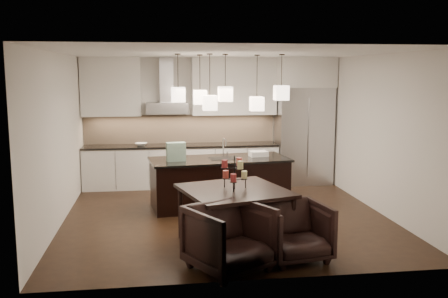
{
  "coord_description": "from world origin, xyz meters",
  "views": [
    {
      "loc": [
        -1.19,
        -8.35,
        2.48
      ],
      "look_at": [
        0.0,
        0.2,
        1.15
      ],
      "focal_mm": 40.0,
      "sensor_mm": 36.0,
      "label": 1
    }
  ],
  "objects": [
    {
      "name": "tote_bag",
      "position": [
        -0.83,
        0.49,
        1.07
      ],
      "size": [
        0.35,
        0.22,
        0.33
      ],
      "primitive_type": "cube",
      "rotation": [
        0.0,
        0.0,
        0.12
      ],
      "color": "#1D5D3E",
      "rests_on": "island_top"
    },
    {
      "name": "faucet",
      "position": [
        0.06,
        0.76,
        1.09
      ],
      "size": [
        0.13,
        0.25,
        0.37
      ],
      "primitive_type": null,
      "rotation": [
        0.0,
        0.0,
        0.12
      ],
      "color": "silver",
      "rests_on": "island_top"
    },
    {
      "name": "island_top",
      "position": [
        -0.02,
        0.65,
        0.89
      ],
      "size": [
        2.65,
        1.36,
        0.04
      ],
      "primitive_type": "cube",
      "rotation": [
        0.0,
        0.0,
        0.12
      ],
      "color": "black",
      "rests_on": "island_body"
    },
    {
      "name": "dining_table",
      "position": [
        -0.09,
        -1.49,
        0.41
      ],
      "size": [
        1.7,
        1.7,
        0.83
      ],
      "primitive_type": null,
      "rotation": [
        0.0,
        0.0,
        0.27
      ],
      "color": "black",
      "rests_on": "floor"
    },
    {
      "name": "candle_c",
      "position": [
        -0.12,
        -1.64,
        1.03
      ],
      "size": [
        0.1,
        0.1,
        0.11
      ],
      "primitive_type": "cylinder",
      "rotation": [
        0.0,
        0.0,
        0.27
      ],
      "color": "maroon",
      "rests_on": "candelabra"
    },
    {
      "name": "hood_chimney",
      "position": [
        -0.93,
        2.59,
        2.32
      ],
      "size": [
        0.3,
        0.28,
        0.96
      ],
      "primitive_type": "cube",
      "color": "#B7B7BA",
      "rests_on": "hood_canopy"
    },
    {
      "name": "candle_a",
      "position": [
        0.06,
        -1.45,
        1.03
      ],
      "size": [
        0.1,
        0.1,
        0.11
      ],
      "primitive_type": "cylinder",
      "rotation": [
        0.0,
        0.0,
        0.27
      ],
      "color": "#E5E18F",
      "rests_on": "candelabra"
    },
    {
      "name": "countertop",
      "position": [
        -0.62,
        2.43,
        0.9
      ],
      "size": [
        4.21,
        0.66,
        0.04
      ],
      "primitive_type": "cube",
      "color": "black",
      "rests_on": "lower_cabinets"
    },
    {
      "name": "hood_canopy",
      "position": [
        -0.93,
        2.48,
        1.72
      ],
      "size": [
        0.9,
        0.52,
        0.24
      ],
      "primitive_type": "cube",
      "color": "#B7B7BA",
      "rests_on": "wall_back"
    },
    {
      "name": "wall_right",
      "position": [
        2.76,
        0.0,
        1.4
      ],
      "size": [
        0.02,
        5.5,
        2.8
      ],
      "primitive_type": "cube",
      "color": "silver",
      "rests_on": "ground"
    },
    {
      "name": "lower_cabinets",
      "position": [
        -0.62,
        2.43,
        0.44
      ],
      "size": [
        4.21,
        0.62,
        0.88
      ],
      "primitive_type": "cube",
      "color": "silver",
      "rests_on": "floor"
    },
    {
      "name": "backsplash",
      "position": [
        -0.62,
        2.73,
        1.24
      ],
      "size": [
        4.21,
        0.02,
        0.63
      ],
      "primitive_type": "cube",
      "color": "tan",
      "rests_on": "countertop"
    },
    {
      "name": "pendant_e",
      "position": [
        1.07,
        0.41,
        2.11
      ],
      "size": [
        0.24,
        0.24,
        0.26
      ],
      "primitive_type": "cube",
      "color": "beige",
      "rests_on": "ceiling"
    },
    {
      "name": "candle_d",
      "position": [
        0.01,
        -1.36,
        1.2
      ],
      "size": [
        0.1,
        0.1,
        0.11
      ],
      "primitive_type": "cylinder",
      "rotation": [
        0.0,
        0.0,
        0.27
      ],
      "color": "#C94B3E",
      "rests_on": "candelabra"
    },
    {
      "name": "ceiling",
      "position": [
        0.0,
        0.0,
        2.81
      ],
      "size": [
        5.5,
        5.5,
        0.02
      ],
      "primitive_type": "cube",
      "color": "white",
      "rests_on": "wall_back"
    },
    {
      "name": "floor",
      "position": [
        0.0,
        0.0,
        -0.01
      ],
      "size": [
        5.5,
        5.5,
        0.02
      ],
      "primitive_type": "cube",
      "color": "black",
      "rests_on": "ground"
    },
    {
      "name": "candle_e",
      "position": [
        -0.23,
        -1.51,
        1.2
      ],
      "size": [
        0.1,
        0.1,
        0.11
      ],
      "primitive_type": "cylinder",
      "rotation": [
        0.0,
        0.0,
        0.27
      ],
      "color": "maroon",
      "rests_on": "candelabra"
    },
    {
      "name": "refrigerator",
      "position": [
        2.1,
        2.38,
        1.07
      ],
      "size": [
        1.2,
        0.72,
        2.15
      ],
      "primitive_type": "cube",
      "color": "#B7B7BA",
      "rests_on": "floor"
    },
    {
      "name": "food_container",
      "position": [
        0.74,
        0.78,
        0.96
      ],
      "size": [
        0.36,
        0.27,
        0.1
      ],
      "primitive_type": "cube",
      "rotation": [
        0.0,
        0.0,
        0.12
      ],
      "color": "silver",
      "rests_on": "island_top"
    },
    {
      "name": "pendant_c",
      "position": [
        0.05,
        0.42,
        2.1
      ],
      "size": [
        0.24,
        0.24,
        0.26
      ],
      "primitive_type": "cube",
      "color": "beige",
      "rests_on": "ceiling"
    },
    {
      "name": "armchair_left",
      "position": [
        -0.29,
        -2.41,
        0.42
      ],
      "size": [
        1.24,
        1.25,
        0.85
      ],
      "primitive_type": "imported",
      "rotation": [
        0.0,
        0.0,
        0.51
      ],
      "color": "black",
      "rests_on": "floor"
    },
    {
      "name": "candle_f",
      "position": [
        -0.03,
        -1.62,
        1.2
      ],
      "size": [
        0.1,
        0.1,
        0.11
      ],
      "primitive_type": "cylinder",
      "rotation": [
        0.0,
        0.0,
        0.27
      ],
      "color": "#E5E18F",
      "rests_on": "candelabra"
    },
    {
      "name": "upper_cab_left",
      "position": [
        -2.1,
        2.57,
        2.17
      ],
      "size": [
        1.25,
        0.35,
        1.25
      ],
      "primitive_type": "cube",
      "color": "silver",
      "rests_on": "wall_back"
    },
    {
      "name": "wall_left",
      "position": [
        -2.76,
        0.0,
        1.4
      ],
      "size": [
        0.02,
        5.5,
        2.8
      ],
      "primitive_type": "cube",
      "color": "silver",
      "rests_on": "ground"
    },
    {
      "name": "upper_cab_right",
      "position": [
        0.55,
        2.57,
        2.17
      ],
      "size": [
        1.85,
        0.35,
        1.25
      ],
      "primitive_type": "cube",
      "color": "silver",
      "rests_on": "wall_back"
    },
    {
      "name": "candelabra",
      "position": [
        -0.09,
        -1.49,
        1.07
      ],
      "size": [
        0.49,
        0.49,
        0.49
      ],
      "primitive_type": null,
      "rotation": [
        0.0,
        0.0,
        0.27
      ],
      "color": "black",
      "rests_on": "dining_table"
    },
    {
      "name": "wall_back",
      "position": [
        0.0,
        2.76,
        1.4
      ],
      "size": [
        5.5,
        0.02,
        2.8
      ],
      "primitive_type": "cube",
      "color": "silver",
      "rests_on": "ground"
    },
    {
      "name": "island_body",
      "position": [
        -0.02,
        0.65,
        0.43
      ],
      "size": [
        2.56,
        1.27,
        0.87
      ],
      "primitive_type": "cube",
      "rotation": [
        0.0,
        0.0,
        0.12
      ],
      "color": "black",
      "rests_on": "floor"
    },
    {
      "name": "armchair_right",
      "position": [
        0.62,
        -2.15,
        0.38
      ],
      "size": [
        0.96,
        0.97,
        0.77
      ],
      "primitive_type": "imported",
      "rotation": [
        0.0,
        0.0,
        0.17
      ],
      "color": "black",
      "rests_on": "floor"
    },
    {
      "name": "wall_front",
      "position": [
        0.0,
        -2.76,
        1.4
      ],
      "size": [
        5.5,
        0.02,
        2.8
      ],
      "primitive_type": "cube",
      "color": "silver",
      "rests_on": "ground"
    },
    {
      "name": "pendant_f",
      "position": [
        -0.23,
        0.35,
        1.95
      ],
      "size": [
        0.24,
        0.24,
        0.26
      ],
      "primitive_type": "cube",
      "color": "beige",
      "rests_on": "ceiling"
    },
    {
      "name": "fridge_panel",
      "position": [
        2.1,
        2.38,
        2.47
      ],
      "size": [
        1.26,
        0.72,
        0.65
      ],
      "primitive_type": "cube",
      "color": "silver",
      "rests_on": "refrigerator"
    },
    {
      "name": "pendant_d",
      "position": [
        0.7,
        0.79,
        1.9
      ],
      "size": [
        0.24,
        0.24,
        0.26
      ],
      "primitive_type": "cube",
      "color": "beige",
      "rests_on": "ceiling"
    },
    {
      "name": "pendant_b",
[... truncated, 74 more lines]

